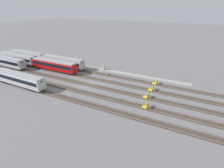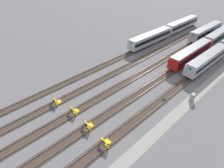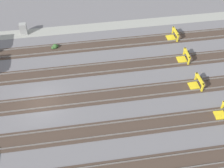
{
  "view_description": "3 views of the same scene",
  "coord_description": "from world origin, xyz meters",
  "px_view_note": "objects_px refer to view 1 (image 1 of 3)",
  "views": [
    {
      "loc": [
        -26.49,
        38.19,
        21.42
      ],
      "look_at": [
        -7.56,
        0.0,
        1.8
      ],
      "focal_mm": 28.0,
      "sensor_mm": 36.0,
      "label": 1
    },
    {
      "loc": [
        -27.28,
        -21.7,
        24.57
      ],
      "look_at": [
        -7.56,
        0.0,
        1.8
      ],
      "focal_mm": 28.0,
      "sensor_mm": 36.0,
      "label": 2
    },
    {
      "loc": [
        -3.95,
        23.06,
        25.1
      ],
      "look_at": [
        -7.56,
        0.0,
        1.8
      ],
      "focal_mm": 50.0,
      "sensor_mm": 36.0,
      "label": 3
    }
  ],
  "objects_px": {
    "electrical_cabinet": "(103,67)",
    "subway_car_front_row_centre": "(54,65)",
    "bumper_stop_near_inner_track": "(152,89)",
    "subway_car_front_row_left_inner": "(17,58)",
    "subway_car_front_row_rightmost": "(19,79)",
    "bumper_stop_nearest_track": "(156,82)",
    "bumper_stop_middle_track": "(147,96)",
    "bumper_stop_far_inner_track": "(146,106)",
    "subway_car_back_row_centre": "(27,55)",
    "weed_clump": "(109,74)",
    "subway_car_front_row_leftmost": "(63,62)",
    "subway_car_back_row_leftmost": "(6,61)"
  },
  "relations": [
    {
      "from": "electrical_cabinet",
      "to": "subway_car_front_row_centre",
      "type": "bearing_deg",
      "value": 30.13
    },
    {
      "from": "bumper_stop_near_inner_track",
      "to": "subway_car_front_row_left_inner",
      "type": "bearing_deg",
      "value": 0.05
    },
    {
      "from": "subway_car_front_row_rightmost",
      "to": "bumper_stop_near_inner_track",
      "type": "relative_size",
      "value": 9.01
    },
    {
      "from": "bumper_stop_nearest_track",
      "to": "bumper_stop_near_inner_track",
      "type": "bearing_deg",
      "value": 90.32
    },
    {
      "from": "bumper_stop_middle_track",
      "to": "electrical_cabinet",
      "type": "xyz_separation_m",
      "value": [
        19.66,
        -13.2,
        0.29
      ]
    },
    {
      "from": "bumper_stop_near_inner_track",
      "to": "bumper_stop_far_inner_track",
      "type": "distance_m",
      "value": 9.2
    },
    {
      "from": "subway_car_back_row_centre",
      "to": "bumper_stop_middle_track",
      "type": "xyz_separation_m",
      "value": [
        -53.3,
        9.2,
        -1.53
      ]
    },
    {
      "from": "bumper_stop_far_inner_track",
      "to": "subway_car_front_row_rightmost",
      "type": "bearing_deg",
      "value": 7.33
    },
    {
      "from": "subway_car_front_row_centre",
      "to": "subway_car_back_row_centre",
      "type": "bearing_deg",
      "value": -13.69
    },
    {
      "from": "subway_car_front_row_centre",
      "to": "weed_clump",
      "type": "height_order",
      "value": "subway_car_front_row_centre"
    },
    {
      "from": "subway_car_front_row_rightmost",
      "to": "bumper_stop_far_inner_track",
      "type": "bearing_deg",
      "value": -172.67
    },
    {
      "from": "weed_clump",
      "to": "subway_car_front_row_leftmost",
      "type": "bearing_deg",
      "value": 1.01
    },
    {
      "from": "bumper_stop_near_inner_track",
      "to": "electrical_cabinet",
      "type": "distance_m",
      "value": 21.51
    },
    {
      "from": "subway_car_back_row_leftmost",
      "to": "subway_car_back_row_centre",
      "type": "height_order",
      "value": "same"
    },
    {
      "from": "subway_car_back_row_centre",
      "to": "subway_car_front_row_left_inner",
      "type": "bearing_deg",
      "value": 90.43
    },
    {
      "from": "bumper_stop_nearest_track",
      "to": "bumper_stop_far_inner_track",
      "type": "height_order",
      "value": "same"
    },
    {
      "from": "bumper_stop_nearest_track",
      "to": "bumper_stop_near_inner_track",
      "type": "height_order",
      "value": "same"
    },
    {
      "from": "subway_car_front_row_rightmost",
      "to": "electrical_cabinet",
      "type": "xyz_separation_m",
      "value": [
        -14.8,
        -22.33,
        -1.24
      ]
    },
    {
      "from": "bumper_stop_nearest_track",
      "to": "subway_car_back_row_centre",
      "type": "bearing_deg",
      "value": -0.07
    },
    {
      "from": "subway_car_front_row_centre",
      "to": "bumper_stop_far_inner_track",
      "type": "relative_size",
      "value": 8.97
    },
    {
      "from": "subway_car_back_row_leftmost",
      "to": "weed_clump",
      "type": "distance_m",
      "value": 38.91
    },
    {
      "from": "bumper_stop_far_inner_track",
      "to": "electrical_cabinet",
      "type": "distance_m",
      "value": 27.4
    },
    {
      "from": "subway_car_front_row_leftmost",
      "to": "weed_clump",
      "type": "xyz_separation_m",
      "value": [
        -18.85,
        -0.33,
        -1.8
      ]
    },
    {
      "from": "subway_car_front_row_leftmost",
      "to": "weed_clump",
      "type": "distance_m",
      "value": 18.94
    },
    {
      "from": "bumper_stop_nearest_track",
      "to": "weed_clump",
      "type": "distance_m",
      "value": 15.64
    },
    {
      "from": "weed_clump",
      "to": "subway_car_back_row_centre",
      "type": "bearing_deg",
      "value": 0.33
    },
    {
      "from": "subway_car_front_row_left_inner",
      "to": "bumper_stop_far_inner_track",
      "type": "relative_size",
      "value": 8.98
    },
    {
      "from": "subway_car_front_row_rightmost",
      "to": "bumper_stop_middle_track",
      "type": "bearing_deg",
      "value": -165.15
    },
    {
      "from": "subway_car_front_row_left_inner",
      "to": "subway_car_back_row_centre",
      "type": "distance_m",
      "value": 4.67
    },
    {
      "from": "bumper_stop_nearest_track",
      "to": "subway_car_front_row_left_inner",
      "type": "bearing_deg",
      "value": 4.93
    },
    {
      "from": "subway_car_front_row_rightmost",
      "to": "bumper_stop_middle_track",
      "type": "relative_size",
      "value": 8.98
    },
    {
      "from": "subway_car_front_row_rightmost",
      "to": "subway_car_back_row_centre",
      "type": "relative_size",
      "value": 1.0
    },
    {
      "from": "subway_car_back_row_leftmost",
      "to": "bumper_stop_far_inner_track",
      "type": "bearing_deg",
      "value": 175.17
    },
    {
      "from": "bumper_stop_near_inner_track",
      "to": "weed_clump",
      "type": "bearing_deg",
      "value": -17.15
    },
    {
      "from": "bumper_stop_middle_track",
      "to": "weed_clump",
      "type": "height_order",
      "value": "bumper_stop_middle_track"
    },
    {
      "from": "subway_car_front_row_left_inner",
      "to": "bumper_stop_nearest_track",
      "type": "height_order",
      "value": "subway_car_front_row_left_inner"
    },
    {
      "from": "bumper_stop_near_inner_track",
      "to": "electrical_cabinet",
      "type": "bearing_deg",
      "value": -23.61
    },
    {
      "from": "subway_car_front_row_centre",
      "to": "subway_car_back_row_leftmost",
      "type": "xyz_separation_m",
      "value": [
        18.88,
        4.55,
        0.0
      ]
    },
    {
      "from": "subway_car_front_row_leftmost",
      "to": "bumper_stop_nearest_track",
      "type": "relative_size",
      "value": 8.98
    },
    {
      "from": "subway_car_back_row_leftmost",
      "to": "electrical_cabinet",
      "type": "distance_m",
      "value": 36.17
    },
    {
      "from": "subway_car_front_row_left_inner",
      "to": "weed_clump",
      "type": "height_order",
      "value": "subway_car_front_row_left_inner"
    },
    {
      "from": "subway_car_back_row_centre",
      "to": "bumper_stop_near_inner_track",
      "type": "relative_size",
      "value": 8.98
    },
    {
      "from": "electrical_cabinet",
      "to": "bumper_stop_near_inner_track",
      "type": "bearing_deg",
      "value": 156.39
    },
    {
      "from": "subway_car_front_row_centre",
      "to": "weed_clump",
      "type": "bearing_deg",
      "value": -165.68
    },
    {
      "from": "subway_car_back_row_leftmost",
      "to": "bumper_stop_nearest_track",
      "type": "distance_m",
      "value": 54.15
    },
    {
      "from": "subway_car_back_row_leftmost",
      "to": "electrical_cabinet",
      "type": "height_order",
      "value": "subway_car_back_row_leftmost"
    },
    {
      "from": "subway_car_front_row_left_inner",
      "to": "subway_car_front_row_rightmost",
      "type": "bearing_deg",
      "value": 144.0
    },
    {
      "from": "subway_car_front_row_rightmost",
      "to": "bumper_stop_middle_track",
      "type": "height_order",
      "value": "subway_car_front_row_rightmost"
    },
    {
      "from": "subway_car_front_row_rightmost",
      "to": "bumper_stop_nearest_track",
      "type": "bearing_deg",
      "value": -152.09
    },
    {
      "from": "subway_car_front_row_centre",
      "to": "bumper_stop_far_inner_track",
      "type": "bearing_deg",
      "value": 165.61
    }
  ]
}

